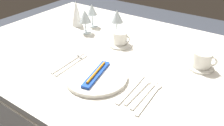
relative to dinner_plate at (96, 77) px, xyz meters
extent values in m
cube|color=silver|center=(0.02, 0.24, -0.03)|extent=(1.80, 1.10, 0.04)
cube|color=silver|center=(0.02, 0.79, -0.14)|extent=(1.80, 0.01, 0.18)
cylinder|color=brown|center=(-0.78, 0.69, -0.40)|extent=(0.07, 0.07, 0.70)
cylinder|color=white|center=(0.00, 0.00, 0.00)|extent=(0.27, 0.27, 0.02)
cube|color=blue|center=(0.00, 0.00, 0.02)|extent=(0.08, 0.21, 0.01)
cylinder|color=orange|center=(0.00, 0.00, 0.03)|extent=(0.04, 0.17, 0.01)
cube|color=beige|center=(-0.16, 0.00, -0.01)|extent=(0.02, 0.18, 0.00)
cube|color=beige|center=(-0.17, 0.11, -0.01)|extent=(0.02, 0.04, 0.00)
cube|color=beige|center=(-0.19, 0.01, -0.01)|extent=(0.02, 0.19, 0.00)
cube|color=beige|center=(-0.20, 0.12, -0.01)|extent=(0.02, 0.04, 0.00)
cube|color=beige|center=(0.16, 0.00, -0.01)|extent=(0.02, 0.18, 0.00)
cube|color=beige|center=(0.16, 0.10, -0.01)|extent=(0.02, 0.06, 0.00)
cube|color=beige|center=(0.20, 0.01, -0.01)|extent=(0.02, 0.17, 0.00)
ellipsoid|color=beige|center=(0.20, 0.11, -0.01)|extent=(0.03, 0.04, 0.01)
cube|color=beige|center=(0.23, 0.00, -0.01)|extent=(0.01, 0.18, 0.00)
ellipsoid|color=beige|center=(0.23, 0.11, -0.01)|extent=(0.03, 0.04, 0.01)
cube|color=beige|center=(0.25, -0.01, -0.01)|extent=(0.02, 0.19, 0.00)
ellipsoid|color=beige|center=(0.25, 0.10, -0.01)|extent=(0.03, 0.04, 0.01)
cylinder|color=white|center=(-0.09, 0.33, 0.00)|extent=(0.14, 0.14, 0.01)
cylinder|color=white|center=(-0.09, 0.33, 0.03)|extent=(0.08, 0.08, 0.07)
torus|color=white|center=(-0.05, 0.33, 0.04)|extent=(0.05, 0.01, 0.05)
cylinder|color=white|center=(0.35, 0.35, 0.00)|extent=(0.12, 0.12, 0.01)
cylinder|color=white|center=(0.35, 0.35, 0.04)|extent=(0.09, 0.09, 0.07)
torus|color=white|center=(0.39, 0.35, 0.04)|extent=(0.05, 0.01, 0.05)
cylinder|color=silver|center=(-0.39, 0.46, -0.01)|extent=(0.07, 0.07, 0.01)
cylinder|color=silver|center=(-0.39, 0.46, 0.03)|extent=(0.01, 0.01, 0.07)
cone|color=silver|center=(-0.39, 0.46, 0.10)|extent=(0.07, 0.07, 0.07)
cylinder|color=silver|center=(-0.19, 0.44, -0.01)|extent=(0.07, 0.07, 0.01)
cylinder|color=silver|center=(-0.19, 0.44, 0.03)|extent=(0.01, 0.01, 0.07)
cone|color=silver|center=(-0.19, 0.44, 0.11)|extent=(0.08, 0.08, 0.07)
cylinder|color=silver|center=(-0.36, 0.36, -0.01)|extent=(0.06, 0.06, 0.01)
cylinder|color=silver|center=(-0.36, 0.36, 0.03)|extent=(0.01, 0.01, 0.06)
cone|color=silver|center=(-0.36, 0.36, 0.10)|extent=(0.07, 0.07, 0.08)
cone|color=white|center=(-0.48, 0.41, 0.07)|extent=(0.07, 0.07, 0.17)
camera|label=1|loc=(0.51, -0.63, 0.56)|focal=36.26mm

